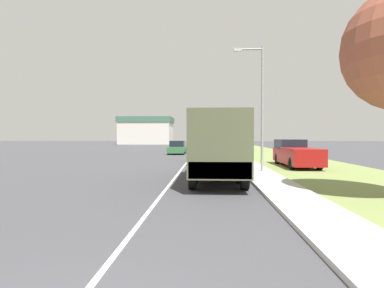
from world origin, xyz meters
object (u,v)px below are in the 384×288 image
car_second_ahead (177,148)px  pickup_truck (295,154)px  car_nearest_ahead (205,154)px  lamp_post (259,97)px  military_truck (217,145)px

car_second_ahead → pickup_truck: pickup_truck is taller
car_nearest_ahead → car_second_ahead: size_ratio=0.90×
car_nearest_ahead → lamp_post: lamp_post is taller
car_nearest_ahead → pickup_truck: pickup_truck is taller
military_truck → car_second_ahead: 21.75m
car_nearest_ahead → lamp_post: (3.11, -7.02, 3.69)m
car_second_ahead → lamp_post: size_ratio=0.66×
car_nearest_ahead → lamp_post: size_ratio=0.59×
lamp_post → pickup_truck: bearing=50.3°
car_nearest_ahead → lamp_post: bearing=-66.1°
car_nearest_ahead → military_truck: bearing=-86.4°
military_truck → lamp_post: size_ratio=1.09×
lamp_post → car_second_ahead: bearing=109.6°
car_second_ahead → lamp_post: (6.45, -18.17, 3.61)m
military_truck → car_nearest_ahead: size_ratio=1.83×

